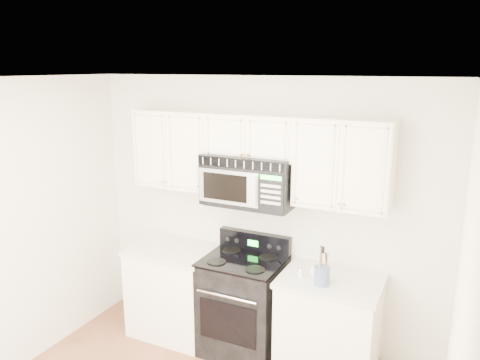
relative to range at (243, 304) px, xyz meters
The scene contains 9 objects.
room 1.66m from the range, 88.52° to the right, with size 3.51×3.51×2.61m.
base_cabinet_left 0.77m from the range, behind, with size 0.86×0.65×0.92m.
base_cabinet_right 0.84m from the range, ahead, with size 0.86×0.65×0.92m.
range is the anchor object (origin of this frame).
upper_cabinets 1.46m from the range, 75.44° to the left, with size 2.44×0.37×0.75m.
microwave 1.20m from the range, 78.13° to the left, with size 0.83×0.47×0.46m.
utensil_crock 0.96m from the range, 11.03° to the right, with size 0.13×0.13×0.34m.
shaker_salt 0.77m from the range, ahead, with size 0.04×0.04×0.10m.
shaker_pepper 0.83m from the range, ahead, with size 0.04×0.04×0.11m.
Camera 1 is at (1.69, -2.21, 2.68)m, focal length 35.00 mm.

